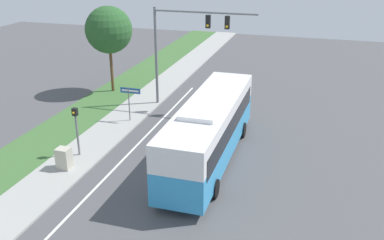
# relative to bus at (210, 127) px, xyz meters

# --- Properties ---
(ground_plane) EXTENTS (80.00, 80.00, 0.00)m
(ground_plane) POSITION_rel_bus_xyz_m (-1.17, -2.45, -2.06)
(ground_plane) COLOR #4C4C4F
(sidewalk) EXTENTS (2.80, 80.00, 0.12)m
(sidewalk) POSITION_rel_bus_xyz_m (-7.37, -2.45, -2.00)
(sidewalk) COLOR #9E9E99
(sidewalk) RESTS_ON ground_plane
(grass_verge) EXTENTS (3.60, 80.00, 0.10)m
(grass_verge) POSITION_rel_bus_xyz_m (-10.57, -2.45, -2.01)
(grass_verge) COLOR #3D6633
(grass_verge) RESTS_ON ground_plane
(lane_divider_near) EXTENTS (0.14, 30.00, 0.01)m
(lane_divider_near) POSITION_rel_bus_xyz_m (-4.77, -2.45, -2.06)
(lane_divider_near) COLOR silver
(lane_divider_near) RESTS_ON ground_plane
(bus) EXTENTS (2.78, 12.03, 3.74)m
(bus) POSITION_rel_bus_xyz_m (0.00, 0.00, 0.00)
(bus) COLOR #3393D1
(bus) RESTS_ON ground_plane
(signal_gantry) EXTENTS (7.54, 0.41, 7.40)m
(signal_gantry) POSITION_rel_bus_xyz_m (-4.03, 7.90, 3.25)
(signal_gantry) COLOR slate
(signal_gantry) RESTS_ON ground_plane
(pedestrian_signal) EXTENTS (0.28, 0.34, 3.02)m
(pedestrian_signal) POSITION_rel_bus_xyz_m (-7.38, -1.77, -0.00)
(pedestrian_signal) COLOR slate
(pedestrian_signal) RESTS_ON ground_plane
(street_sign) EXTENTS (1.46, 0.08, 2.55)m
(street_sign) POSITION_rel_bus_xyz_m (-6.68, 3.94, -0.25)
(street_sign) COLOR slate
(street_sign) RESTS_ON ground_plane
(utility_cabinet) EXTENTS (0.72, 0.63, 1.19)m
(utility_cabinet) POSITION_rel_bus_xyz_m (-7.29, -3.44, -1.34)
(utility_cabinet) COLOR #B7B29E
(utility_cabinet) RESTS_ON sidewalk
(roadside_tree) EXTENTS (3.76, 3.76, 6.98)m
(roadside_tree) POSITION_rel_bus_xyz_m (-10.87, 9.58, 3.13)
(roadside_tree) COLOR brown
(roadside_tree) RESTS_ON grass_verge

